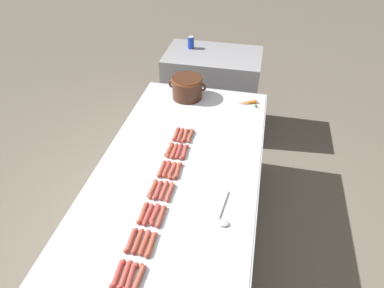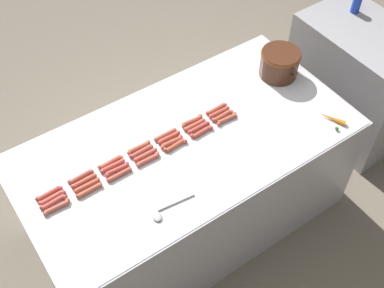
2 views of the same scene
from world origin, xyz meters
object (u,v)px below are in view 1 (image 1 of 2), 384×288
at_px(hot_dog_1, 131,240).
at_px(hot_dog_7, 125,275).
at_px(carrot, 247,103).
at_px(hot_dog_18, 172,170).
at_px(hot_dog_22, 151,245).
at_px(hot_dog_26, 184,152).
at_px(hot_dog_24, 170,192).
at_px(hot_dog_20, 185,136).
at_px(hot_dog_6, 176,134).
at_px(hot_dog_10, 158,190).
at_px(hot_dog_4, 162,169).
at_px(hot_dog_8, 138,241).
at_px(hot_dog_3, 153,189).
at_px(hot_dog_14, 131,277).
at_px(hot_dog_2, 143,213).
at_px(hot_dog_21, 139,279).
at_px(soda_can, 191,43).
at_px(hot_dog_13, 180,135).
at_px(hot_dog_16, 155,214).
at_px(hot_dog_23, 161,216).
at_px(hot_dog_15, 145,242).
at_px(bean_pot, 187,86).
at_px(serving_spoon, 223,217).
at_px(hot_dog_0, 118,274).
at_px(hot_dog_25, 177,171).
at_px(hot_dog_17, 164,190).
at_px(hot_dog_19, 179,151).
at_px(hot_dog_27, 190,136).
at_px(hot_dog_9, 148,214).
at_px(hot_dog_12, 174,151).
at_px(hot_dog_5, 169,150).

bearing_deg(hot_dog_1, hot_dog_7, -78.15).
xyz_separation_m(hot_dog_1, carrot, (0.48, 1.47, 0.00)).
xyz_separation_m(hot_dog_18, hot_dog_22, (0.04, -0.56, 0.00)).
bearing_deg(hot_dog_26, hot_dog_24, -90.19).
height_order(hot_dog_20, carrot, carrot).
xyz_separation_m(hot_dog_6, hot_dog_10, (0.03, -0.56, 0.00)).
distance_m(hot_dog_4, hot_dog_8, 0.56).
xyz_separation_m(hot_dog_3, hot_dog_4, (0.00, 0.18, 0.00)).
height_order(hot_dog_4, hot_dog_14, same).
distance_m(hot_dog_2, hot_dog_21, 0.39).
bearing_deg(soda_can, hot_dog_3, -84.30).
xyz_separation_m(hot_dog_6, soda_can, (-0.20, 1.43, 0.10)).
relative_size(hot_dog_10, hot_dog_13, 1.00).
height_order(hot_dog_16, soda_can, soda_can).
height_order(hot_dog_14, hot_dog_23, same).
height_order(hot_dog_15, bean_pot, bean_pot).
height_order(hot_dog_3, serving_spoon, hot_dog_3).
relative_size(hot_dog_7, hot_dog_8, 1.00).
bearing_deg(hot_dog_18, hot_dog_0, -95.41).
height_order(hot_dog_0, hot_dog_6, same).
bearing_deg(hot_dog_0, hot_dog_22, 60.43).
bearing_deg(hot_dog_25, hot_dog_17, -102.11).
xyz_separation_m(hot_dog_13, bean_pot, (-0.07, 0.54, 0.09)).
bearing_deg(hot_dog_6, hot_dog_25, -74.32).
distance_m(hot_dog_3, hot_dog_25, 0.21).
height_order(hot_dog_19, soda_can, soda_can).
relative_size(hot_dog_15, hot_dog_27, 1.00).
bearing_deg(hot_dog_0, hot_dog_6, 89.97).
xyz_separation_m(hot_dog_6, hot_dog_9, (0.03, -0.75, 0.00)).
bearing_deg(hot_dog_6, hot_dog_12, -79.57).
xyz_separation_m(hot_dog_9, serving_spoon, (0.41, 0.08, -0.01)).
distance_m(hot_dog_0, hot_dog_1, 0.19).
xyz_separation_m(hot_dog_9, hot_dog_13, (0.00, 0.75, 0.00)).
bearing_deg(hot_dog_16, hot_dog_7, -94.67).
height_order(hot_dog_7, hot_dog_24, same).
bearing_deg(hot_dog_16, hot_dog_0, -99.95).
xyz_separation_m(hot_dog_0, hot_dog_19, (0.07, 0.94, 0.00)).
xyz_separation_m(hot_dog_13, hot_dog_20, (0.04, -0.00, 0.00)).
xyz_separation_m(hot_dog_14, soda_can, (-0.27, 2.56, 0.10)).
distance_m(hot_dog_1, hot_dog_13, 0.93).
distance_m(hot_dog_1, hot_dog_16, 0.20).
bearing_deg(hot_dog_6, hot_dog_18, -79.52).
height_order(hot_dog_2, hot_dog_8, same).
bearing_deg(bean_pot, hot_dog_10, -86.38).
height_order(hot_dog_6, hot_dog_9, same).
relative_size(hot_dog_20, hot_dog_21, 1.00).
distance_m(hot_dog_12, hot_dog_17, 0.37).
height_order(hot_dog_5, hot_dog_22, same).
xyz_separation_m(hot_dog_8, hot_dog_19, (0.03, 0.75, 0.00)).
bearing_deg(bean_pot, hot_dog_17, -84.51).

